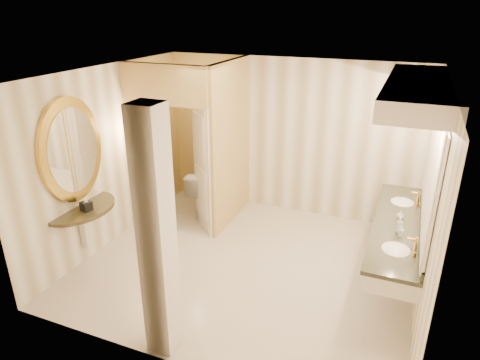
% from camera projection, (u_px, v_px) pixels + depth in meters
% --- Properties ---
extents(floor, '(4.50, 4.50, 0.00)m').
position_uv_depth(floor, '(247.00, 264.00, 6.19)').
color(floor, beige).
rests_on(floor, ground).
extents(ceiling, '(4.50, 4.50, 0.00)m').
position_uv_depth(ceiling, '(249.00, 75.00, 5.16)').
color(ceiling, silver).
rests_on(ceiling, wall_back).
extents(wall_back, '(4.50, 0.02, 2.70)m').
position_uv_depth(wall_back, '(290.00, 138.00, 7.38)').
color(wall_back, white).
rests_on(wall_back, floor).
extents(wall_front, '(4.50, 0.02, 2.70)m').
position_uv_depth(wall_front, '(169.00, 253.00, 3.96)').
color(wall_front, white).
rests_on(wall_front, floor).
extents(wall_left, '(0.02, 4.00, 2.70)m').
position_uv_depth(wall_left, '(109.00, 157.00, 6.46)').
color(wall_left, white).
rests_on(wall_left, floor).
extents(wall_right, '(0.02, 4.00, 2.70)m').
position_uv_depth(wall_right, '(431.00, 206.00, 4.88)').
color(wall_right, white).
rests_on(wall_right, floor).
extents(toilet_closet, '(1.50, 1.55, 2.70)m').
position_uv_depth(toilet_closet, '(204.00, 145.00, 6.88)').
color(toilet_closet, '#DEC974').
rests_on(toilet_closet, floor).
extents(wall_sconce, '(0.14, 0.14, 0.42)m').
position_uv_depth(wall_sconce, '(142.00, 128.00, 6.57)').
color(wall_sconce, gold).
rests_on(wall_sconce, toilet_closet).
extents(vanity, '(0.75, 2.74, 2.09)m').
position_uv_depth(vanity, '(411.00, 169.00, 5.21)').
color(vanity, white).
rests_on(vanity, floor).
extents(console_shelf, '(1.10, 1.10, 2.00)m').
position_uv_depth(console_shelf, '(75.00, 175.00, 5.78)').
color(console_shelf, black).
rests_on(console_shelf, floor).
extents(pillar, '(0.29, 0.29, 2.70)m').
position_uv_depth(pillar, '(157.00, 238.00, 4.22)').
color(pillar, white).
rests_on(pillar, floor).
extents(tissue_box, '(0.15, 0.15, 0.13)m').
position_uv_depth(tissue_box, '(86.00, 206.00, 5.82)').
color(tissue_box, black).
rests_on(tissue_box, console_shelf).
extents(toilet, '(0.56, 0.87, 0.83)m').
position_uv_depth(toilet, '(205.00, 192.00, 7.56)').
color(toilet, white).
rests_on(toilet, floor).
extents(soap_bottle_a, '(0.06, 0.06, 0.13)m').
position_uv_depth(soap_bottle_a, '(401.00, 231.00, 5.19)').
color(soap_bottle_a, beige).
rests_on(soap_bottle_a, vanity).
extents(soap_bottle_b, '(0.11, 0.11, 0.11)m').
position_uv_depth(soap_bottle_b, '(400.00, 215.00, 5.60)').
color(soap_bottle_b, silver).
rests_on(soap_bottle_b, vanity).
extents(soap_bottle_c, '(0.10, 0.10, 0.21)m').
position_uv_depth(soap_bottle_c, '(400.00, 225.00, 5.25)').
color(soap_bottle_c, '#C6B28C').
rests_on(soap_bottle_c, vanity).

